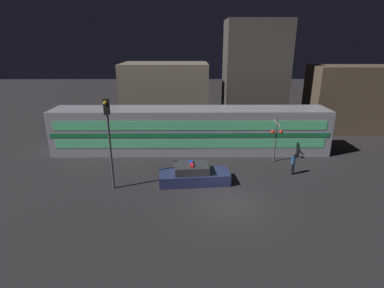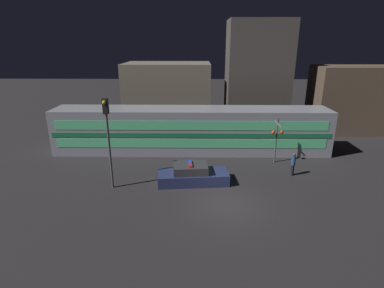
# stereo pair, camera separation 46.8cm
# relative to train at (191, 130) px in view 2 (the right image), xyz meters

# --- Properties ---
(ground_plane) EXTENTS (120.00, 120.00, 0.00)m
(ground_plane) POSITION_rel_train_xyz_m (2.12, -8.71, -1.81)
(ground_plane) COLOR #262326
(train) EXTENTS (22.18, 2.98, 3.62)m
(train) POSITION_rel_train_xyz_m (0.00, 0.00, 0.00)
(train) COLOR gray
(train) RESTS_ON ground_plane
(police_car) EXTENTS (4.65, 2.15, 1.39)m
(police_car) POSITION_rel_train_xyz_m (0.19, -5.97, -1.29)
(police_car) COLOR navy
(police_car) RESTS_ON ground_plane
(pedestrian) EXTENTS (0.27, 0.27, 1.59)m
(pedestrian) POSITION_rel_train_xyz_m (7.02, -4.73, -0.99)
(pedestrian) COLOR black
(pedestrian) RESTS_ON ground_plane
(crossing_signal_near) EXTENTS (0.89, 0.33, 3.44)m
(crossing_signal_near) POSITION_rel_train_xyz_m (6.38, -2.45, 0.28)
(crossing_signal_near) COLOR #4C4C51
(crossing_signal_near) RESTS_ON ground_plane
(traffic_light_corner) EXTENTS (0.30, 0.46, 5.64)m
(traffic_light_corner) POSITION_rel_train_xyz_m (-4.81, -6.74, 2.05)
(traffic_light_corner) COLOR #4C4C51
(traffic_light_corner) RESTS_ON ground_plane
(building_left) EXTENTS (8.97, 5.91, 6.60)m
(building_left) POSITION_rel_train_xyz_m (-2.66, 8.85, 1.49)
(building_left) COLOR #726656
(building_left) RESTS_ON ground_plane
(building_center) EXTENTS (6.09, 4.21, 10.75)m
(building_center) POSITION_rel_train_xyz_m (6.50, 7.04, 3.56)
(building_center) COLOR #47423D
(building_center) RESTS_ON ground_plane
(building_right) EXTENTS (7.95, 4.23, 6.49)m
(building_right) POSITION_rel_train_xyz_m (16.02, 6.19, 1.44)
(building_right) COLOR brown
(building_right) RESTS_ON ground_plane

